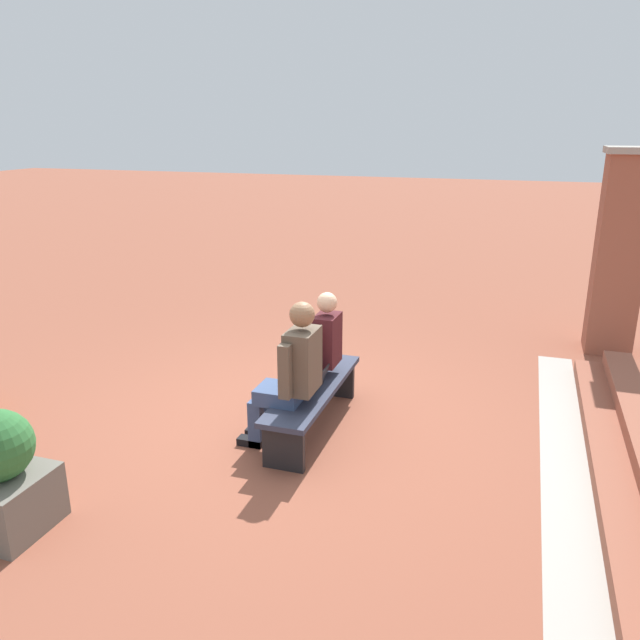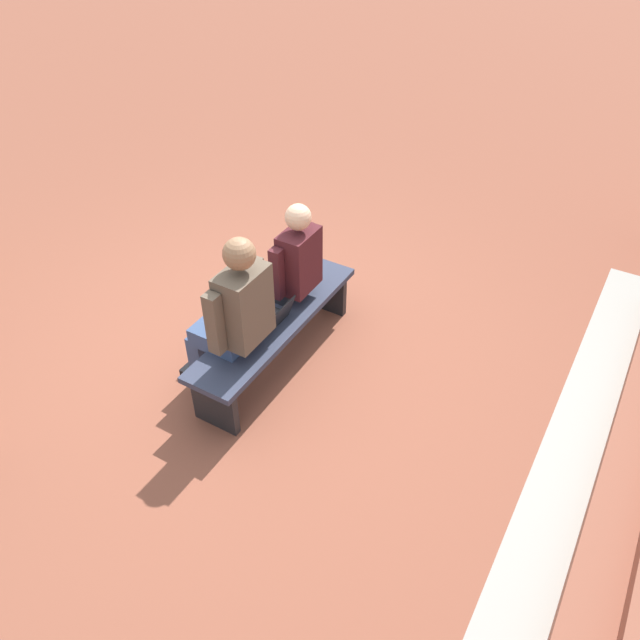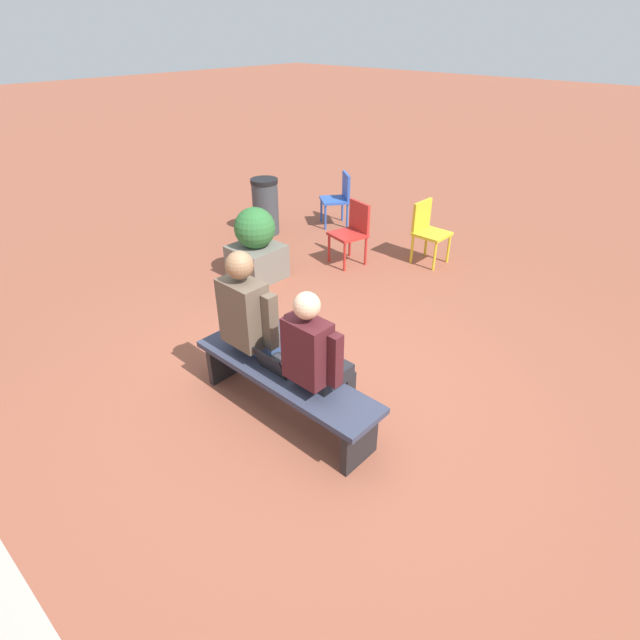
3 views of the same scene
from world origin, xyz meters
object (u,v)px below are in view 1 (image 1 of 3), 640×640
Objects in this scene: person_adult at (291,372)px; planter at (1,476)px; laptop at (312,384)px; bench at (313,395)px; person_student at (317,350)px.

planter is at bearing -40.89° from person_adult.
laptop is 2.69m from planter.
person_student is at bearing -168.03° from bench.
laptop is 0.34× the size of planter.
person_student is at bearing 179.54° from person_adult.
person_student is 0.93× the size of person_adult.
bench is at bearing 170.25° from person_adult.
laptop reaches higher than bench.
person_student is 0.43m from laptop.
bench is 0.16m from laptop.
person_student is 2.96m from planter.
laptop is at bearing 10.13° from bench.
planter reaches higher than laptop.
planter is at bearing -37.41° from laptop.
person_student is 1.39× the size of planter.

